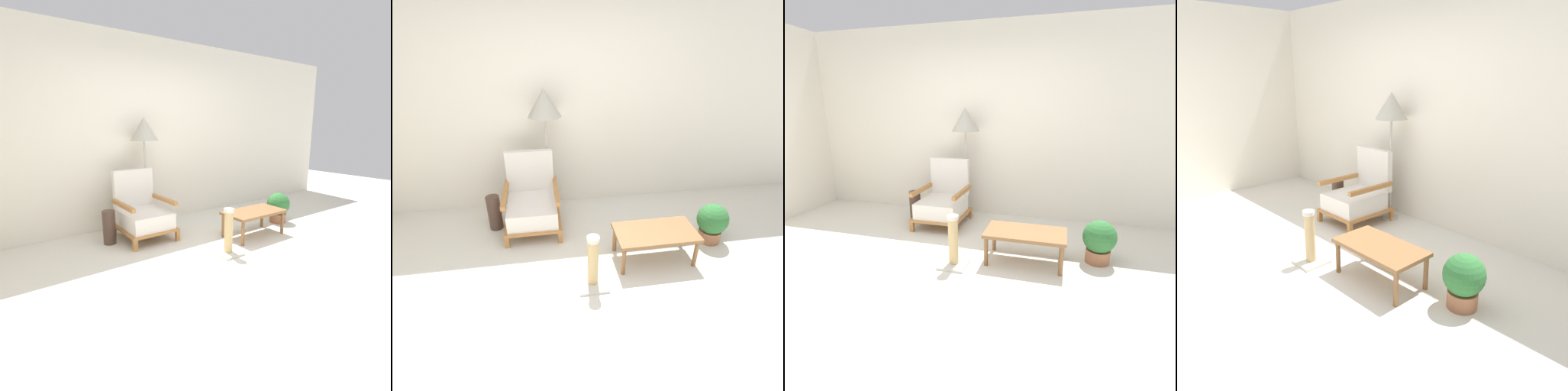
% 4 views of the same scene
% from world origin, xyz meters
% --- Properties ---
extents(ground_plane, '(14.00, 14.00, 0.00)m').
position_xyz_m(ground_plane, '(0.00, 0.00, 0.00)').
color(ground_plane, silver).
extents(wall_back, '(8.00, 0.06, 2.70)m').
position_xyz_m(wall_back, '(0.00, 2.10, 1.35)').
color(wall_back, silver).
rests_on(wall_back, ground_plane).
extents(armchair, '(0.64, 0.73, 0.88)m').
position_xyz_m(armchair, '(-0.48, 1.49, 0.33)').
color(armchair, '#B2753D').
rests_on(armchair, ground_plane).
extents(floor_lamp, '(0.39, 0.39, 1.58)m').
position_xyz_m(floor_lamp, '(-0.25, 1.82, 1.38)').
color(floor_lamp, '#B7B2A8').
rests_on(floor_lamp, ground_plane).
extents(coffee_table, '(0.83, 0.45, 0.35)m').
position_xyz_m(coffee_table, '(0.77, 0.67, 0.30)').
color(coffee_table, brown).
rests_on(coffee_table, ground_plane).
extents(vase, '(0.16, 0.16, 0.43)m').
position_xyz_m(vase, '(-0.93, 1.51, 0.21)').
color(vase, '#473328').
rests_on(vase, ground_plane).
extents(potted_plant, '(0.34, 0.34, 0.46)m').
position_xyz_m(potted_plant, '(1.51, 0.87, 0.25)').
color(potted_plant, '#935B3D').
rests_on(potted_plant, ground_plane).
extents(scratching_post, '(0.28, 0.28, 0.55)m').
position_xyz_m(scratching_post, '(0.07, 0.39, 0.21)').
color(scratching_post, beige).
rests_on(scratching_post, ground_plane).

